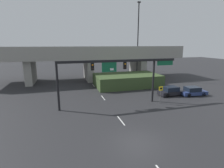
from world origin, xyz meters
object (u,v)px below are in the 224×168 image
signal_gantry (117,69)px  highway_light_pole_near (138,41)px  speed_limit_sign (161,92)px  parked_sedan_mid_right (193,91)px  parked_sedan_near_right (171,91)px

signal_gantry → highway_light_pole_near: 18.14m
speed_limit_sign → parked_sedan_mid_right: 7.71m
speed_limit_sign → parked_sedan_mid_right: bearing=17.0°
highway_light_pole_near → parked_sedan_mid_right: (3.73, -13.93, -8.17)m
highway_light_pole_near → parked_sedan_near_right: size_ratio=3.86×
parked_sedan_near_right → parked_sedan_mid_right: size_ratio=1.01×
highway_light_pole_near → parked_sedan_near_right: (0.35, -12.99, -8.16)m
speed_limit_sign → parked_sedan_near_right: speed_limit_sign is taller
signal_gantry → speed_limit_sign: size_ratio=6.33×
signal_gantry → parked_sedan_near_right: (9.89, 1.96, -4.34)m
highway_light_pole_near → parked_sedan_mid_right: 16.57m
parked_sedan_near_right → parked_sedan_mid_right: parked_sedan_near_right is taller
speed_limit_sign → parked_sedan_near_right: bearing=38.9°
signal_gantry → highway_light_pole_near: size_ratio=0.96×
signal_gantry → parked_sedan_mid_right: size_ratio=3.72×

